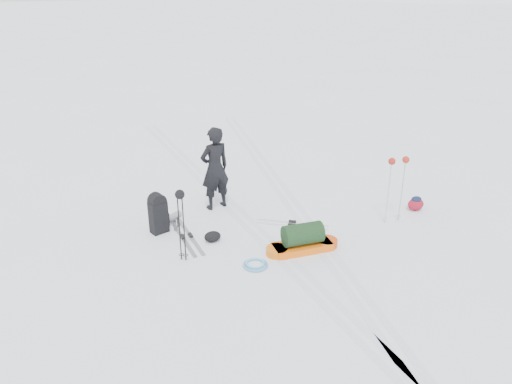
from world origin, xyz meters
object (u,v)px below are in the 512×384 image
at_px(pulk_sled, 302,240).
at_px(ski_poles_black, 180,203).
at_px(skier, 215,169).
at_px(expedition_rucksack, 160,213).

height_order(pulk_sled, ski_poles_black, ski_poles_black).
xyz_separation_m(skier, expedition_rucksack, (-1.43, -0.66, -0.56)).
distance_m(skier, ski_poles_black, 2.38).
xyz_separation_m(pulk_sled, ski_poles_black, (-2.26, 0.52, 0.97)).
bearing_deg(pulk_sled, skier, 114.93).
xyz_separation_m(skier, ski_poles_black, (-1.28, -2.00, 0.22)).
relative_size(skier, pulk_sled, 1.28).
xyz_separation_m(expedition_rucksack, ski_poles_black, (0.16, -1.33, 0.78)).
bearing_deg(skier, ski_poles_black, 45.20).
height_order(skier, ski_poles_black, skier).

